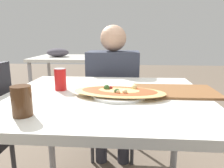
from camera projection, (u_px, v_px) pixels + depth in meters
name	position (u px, v px, depth m)	size (l,w,h in m)	color
dining_table	(105.00, 109.00, 1.18)	(1.07, 0.98, 0.78)	silver
chair_far_seated	(114.00, 98.00, 2.02)	(0.40, 0.40, 0.93)	black
person_seated	(113.00, 82.00, 1.86)	(0.43, 0.30, 1.17)	#2D2D38
pizza_main	(119.00, 92.00, 1.12)	(0.50, 0.29, 0.06)	white
soda_can	(60.00, 79.00, 1.24)	(0.07, 0.07, 0.12)	red
drink_glass	(22.00, 101.00, 0.84)	(0.08, 0.08, 0.12)	#4C2D19
serving_tray	(175.00, 91.00, 1.21)	(0.45, 0.30, 0.01)	brown
background_table	(70.00, 61.00, 3.18)	(1.10, 0.80, 0.90)	silver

